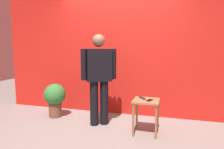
{
  "coord_description": "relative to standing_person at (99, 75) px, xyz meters",
  "views": [
    {
      "loc": [
        1.07,
        -2.98,
        1.4
      ],
      "look_at": [
        0.05,
        0.55,
        0.94
      ],
      "focal_mm": 32.93,
      "sensor_mm": 36.0,
      "label": 1
    }
  ],
  "objects": [
    {
      "name": "potted_plant",
      "position": [
        -1.02,
        0.16,
        -0.52
      ],
      "size": [
        0.44,
        0.44,
        0.69
      ],
      "color": "brown",
      "rests_on": "ground_plane"
    },
    {
      "name": "tv_remote",
      "position": [
        0.8,
        -0.1,
        -0.35
      ],
      "size": [
        0.13,
        0.16,
        0.02
      ],
      "primitive_type": "cube",
      "rotation": [
        0.0,
        0.0,
        0.61
      ],
      "color": "black",
      "rests_on": "side_table"
    },
    {
      "name": "back_wall_red",
      "position": [
        0.18,
        0.78,
        0.68
      ],
      "size": [
        5.34,
        0.12,
        3.22
      ],
      "primitive_type": "cube",
      "color": "red",
      "rests_on": "ground_plane"
    },
    {
      "name": "ground_plane",
      "position": [
        0.18,
        -0.49,
        -0.93
      ],
      "size": [
        12.0,
        12.0,
        0.0
      ],
      "primitive_type": "plane",
      "color": "gray"
    },
    {
      "name": "cell_phone",
      "position": [
        0.93,
        -0.19,
        -0.35
      ],
      "size": [
        0.11,
        0.16,
        0.01
      ],
      "primitive_type": "cube",
      "rotation": [
        0.0,
        0.0,
        -0.3
      ],
      "color": "black",
      "rests_on": "side_table"
    },
    {
      "name": "side_table",
      "position": [
        0.88,
        -0.17,
        -0.47
      ],
      "size": [
        0.42,
        0.42,
        0.57
      ],
      "color": "olive",
      "rests_on": "ground_plane"
    },
    {
      "name": "standing_person",
      "position": [
        0.0,
        0.0,
        0.0
      ],
      "size": [
        0.61,
        0.43,
        1.65
      ],
      "color": "black",
      "rests_on": "ground_plane"
    }
  ]
}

